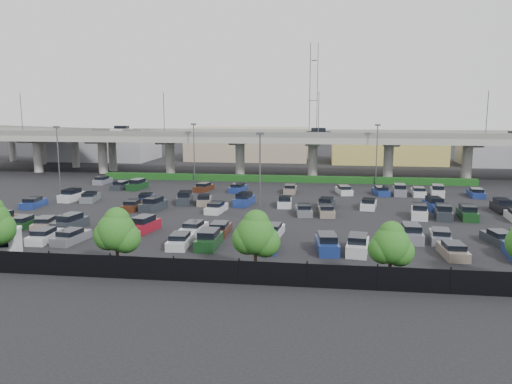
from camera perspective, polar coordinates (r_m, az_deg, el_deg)
ground at (r=64.60m, az=1.35°, el=-1.99°), size 280.00×280.00×0.00m
overpass at (r=95.36m, az=3.37°, el=5.94°), size 150.00×13.00×15.80m
on_ramp at (r=121.48m, az=-21.52°, el=6.01°), size 50.93×30.13×8.80m
hedge at (r=89.05m, az=3.15°, el=1.53°), size 66.00×1.60×1.10m
fence at (r=37.58m, az=-3.55°, el=-9.09°), size 70.00×0.10×2.00m
tree_row at (r=38.09m, az=-2.03°, el=-4.71°), size 65.07×3.66×5.94m
parked_cars at (r=59.70m, az=1.07°, el=-2.33°), size 62.84×41.51×1.67m
light_poles at (r=66.19m, az=-1.99°, el=3.75°), size 66.90×48.38×10.30m
distant_buildings at (r=125.17m, az=10.21°, el=5.17°), size 138.00×24.00×9.00m
comm_tower at (r=136.97m, az=6.58°, el=10.59°), size 2.40×2.40×30.00m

